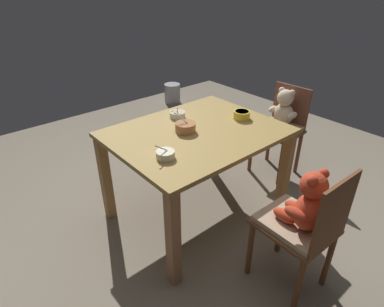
{
  "coord_description": "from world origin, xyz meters",
  "views": [
    {
      "loc": [
        -1.37,
        -1.55,
        1.73
      ],
      "look_at": [
        0.0,
        0.05,
        0.54
      ],
      "focal_mm": 30.06,
      "sensor_mm": 36.0,
      "label": 1
    }
  ],
  "objects_px": {
    "dining_table": "(196,146)",
    "porridge_bowl_white_far_center": "(177,114)",
    "teddy_chair_near_right": "(281,120)",
    "porridge_bowl_yellow_near_right": "(242,115)",
    "porridge_bowl_cream_near_left": "(165,154)",
    "porridge_bowl_terracotta_center": "(185,127)",
    "metal_pail": "(172,93)",
    "teddy_chair_near_front": "(305,216)"
  },
  "relations": [
    {
      "from": "porridge_bowl_white_far_center",
      "to": "porridge_bowl_cream_near_left",
      "type": "height_order",
      "value": "porridge_bowl_white_far_center"
    },
    {
      "from": "dining_table",
      "to": "porridge_bowl_cream_near_left",
      "type": "relative_size",
      "value": 9.68
    },
    {
      "from": "dining_table",
      "to": "porridge_bowl_yellow_near_right",
      "type": "relative_size",
      "value": 9.39
    },
    {
      "from": "teddy_chair_near_right",
      "to": "porridge_bowl_yellow_near_right",
      "type": "distance_m",
      "value": 0.66
    },
    {
      "from": "porridge_bowl_white_far_center",
      "to": "teddy_chair_near_right",
      "type": "bearing_deg",
      "value": -16.56
    },
    {
      "from": "porridge_bowl_cream_near_left",
      "to": "porridge_bowl_yellow_near_right",
      "type": "bearing_deg",
      "value": 7.48
    },
    {
      "from": "porridge_bowl_yellow_near_right",
      "to": "dining_table",
      "type": "bearing_deg",
      "value": 171.88
    },
    {
      "from": "dining_table",
      "to": "porridge_bowl_terracotta_center",
      "type": "relative_size",
      "value": 8.19
    },
    {
      "from": "teddy_chair_near_right",
      "to": "teddy_chair_near_front",
      "type": "relative_size",
      "value": 0.96
    },
    {
      "from": "porridge_bowl_terracotta_center",
      "to": "porridge_bowl_yellow_near_right",
      "type": "distance_m",
      "value": 0.49
    },
    {
      "from": "teddy_chair_near_right",
      "to": "metal_pail",
      "type": "distance_m",
      "value": 2.23
    },
    {
      "from": "teddy_chair_near_right",
      "to": "porridge_bowl_white_far_center",
      "type": "bearing_deg",
      "value": -19.84
    },
    {
      "from": "porridge_bowl_white_far_center",
      "to": "teddy_chair_near_front",
      "type": "bearing_deg",
      "value": -91.98
    },
    {
      "from": "teddy_chair_near_front",
      "to": "metal_pail",
      "type": "height_order",
      "value": "teddy_chair_near_front"
    },
    {
      "from": "teddy_chair_near_right",
      "to": "porridge_bowl_white_far_center",
      "type": "height_order",
      "value": "porridge_bowl_white_far_center"
    },
    {
      "from": "dining_table",
      "to": "porridge_bowl_white_far_center",
      "type": "distance_m",
      "value": 0.32
    },
    {
      "from": "teddy_chair_near_right",
      "to": "metal_pail",
      "type": "bearing_deg",
      "value": -103.25
    },
    {
      "from": "teddy_chair_near_front",
      "to": "teddy_chair_near_right",
      "type": "bearing_deg",
      "value": -47.28
    },
    {
      "from": "teddy_chair_near_right",
      "to": "dining_table",
      "type": "bearing_deg",
      "value": -4.13
    },
    {
      "from": "porridge_bowl_yellow_near_right",
      "to": "porridge_bowl_cream_near_left",
      "type": "height_order",
      "value": "porridge_bowl_cream_near_left"
    },
    {
      "from": "porridge_bowl_white_far_center",
      "to": "porridge_bowl_terracotta_center",
      "type": "bearing_deg",
      "value": -115.52
    },
    {
      "from": "porridge_bowl_white_far_center",
      "to": "porridge_bowl_cream_near_left",
      "type": "relative_size",
      "value": 0.96
    },
    {
      "from": "teddy_chair_near_right",
      "to": "metal_pail",
      "type": "xyz_separation_m",
      "value": [
        0.38,
        2.17,
        -0.4
      ]
    },
    {
      "from": "metal_pail",
      "to": "teddy_chair_near_right",
      "type": "bearing_deg",
      "value": -99.97
    },
    {
      "from": "porridge_bowl_terracotta_center",
      "to": "metal_pail",
      "type": "relative_size",
      "value": 0.52
    },
    {
      "from": "dining_table",
      "to": "porridge_bowl_yellow_near_right",
      "type": "xyz_separation_m",
      "value": [
        0.41,
        -0.06,
        0.15
      ]
    },
    {
      "from": "porridge_bowl_white_far_center",
      "to": "porridge_bowl_cream_near_left",
      "type": "bearing_deg",
      "value": -134.9
    },
    {
      "from": "porridge_bowl_white_far_center",
      "to": "porridge_bowl_yellow_near_right",
      "type": "bearing_deg",
      "value": -42.71
    },
    {
      "from": "dining_table",
      "to": "porridge_bowl_yellow_near_right",
      "type": "bearing_deg",
      "value": -8.12
    },
    {
      "from": "porridge_bowl_white_far_center",
      "to": "metal_pail",
      "type": "relative_size",
      "value": 0.42
    },
    {
      "from": "porridge_bowl_terracotta_center",
      "to": "porridge_bowl_yellow_near_right",
      "type": "bearing_deg",
      "value": -12.13
    },
    {
      "from": "teddy_chair_near_right",
      "to": "porridge_bowl_yellow_near_right",
      "type": "xyz_separation_m",
      "value": [
        -0.62,
        -0.04,
        0.23
      ]
    },
    {
      "from": "porridge_bowl_cream_near_left",
      "to": "metal_pail",
      "type": "height_order",
      "value": "porridge_bowl_cream_near_left"
    },
    {
      "from": "porridge_bowl_terracotta_center",
      "to": "porridge_bowl_white_far_center",
      "type": "distance_m",
      "value": 0.26
    },
    {
      "from": "porridge_bowl_terracotta_center",
      "to": "porridge_bowl_cream_near_left",
      "type": "relative_size",
      "value": 1.18
    },
    {
      "from": "teddy_chair_near_right",
      "to": "porridge_bowl_white_far_center",
      "type": "xyz_separation_m",
      "value": [
        -0.98,
        0.29,
        0.23
      ]
    },
    {
      "from": "metal_pail",
      "to": "porridge_bowl_white_far_center",
      "type": "bearing_deg",
      "value": -126.08
    },
    {
      "from": "teddy_chair_near_front",
      "to": "porridge_bowl_cream_near_left",
      "type": "relative_size",
      "value": 7.02
    },
    {
      "from": "dining_table",
      "to": "teddy_chair_near_front",
      "type": "xyz_separation_m",
      "value": [
        0.0,
        -0.91,
        -0.07
      ]
    },
    {
      "from": "dining_table",
      "to": "teddy_chair_near_right",
      "type": "distance_m",
      "value": 1.03
    },
    {
      "from": "porridge_bowl_white_far_center",
      "to": "metal_pail",
      "type": "xyz_separation_m",
      "value": [
        1.36,
        1.87,
        -0.63
      ]
    },
    {
      "from": "teddy_chair_near_right",
      "to": "porridge_bowl_terracotta_center",
      "type": "height_order",
      "value": "porridge_bowl_terracotta_center"
    }
  ]
}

